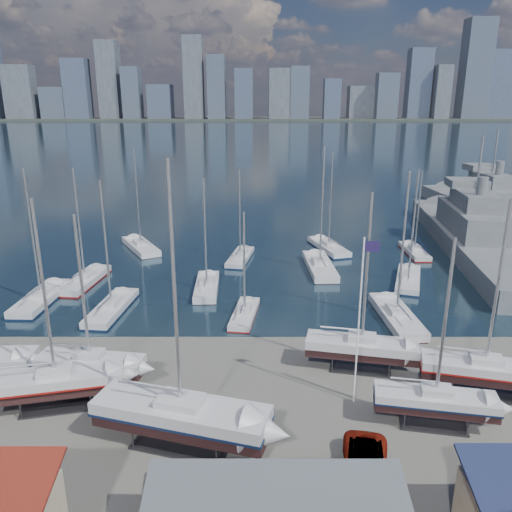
{
  "coord_description": "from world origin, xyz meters",
  "views": [
    {
      "loc": [
        -0.94,
        -42.87,
        21.41
      ],
      "look_at": [
        -0.96,
        8.0,
        5.57
      ],
      "focal_mm": 35.0,
      "sensor_mm": 36.0,
      "label": 1
    }
  ],
  "objects_px": {
    "naval_ship_west": "(487,210)",
    "naval_ship_east": "(470,238)",
    "flagpole": "(361,311)",
    "car_a": "(164,491)"
  },
  "relations": [
    {
      "from": "naval_ship_west",
      "to": "naval_ship_east",
      "type": "bearing_deg",
      "value": 147.0
    },
    {
      "from": "naval_ship_east",
      "to": "flagpole",
      "type": "relative_size",
      "value": 4.0
    },
    {
      "from": "naval_ship_west",
      "to": "car_a",
      "type": "bearing_deg",
      "value": 141.75
    },
    {
      "from": "naval_ship_east",
      "to": "car_a",
      "type": "distance_m",
      "value": 62.18
    },
    {
      "from": "naval_ship_east",
      "to": "car_a",
      "type": "height_order",
      "value": "naval_ship_east"
    },
    {
      "from": "naval_ship_east",
      "to": "flagpole",
      "type": "height_order",
      "value": "naval_ship_east"
    },
    {
      "from": "flagpole",
      "to": "car_a",
      "type": "bearing_deg",
      "value": -142.26
    },
    {
      "from": "naval_ship_east",
      "to": "car_a",
      "type": "relative_size",
      "value": 13.26
    },
    {
      "from": "car_a",
      "to": "flagpole",
      "type": "relative_size",
      "value": 0.3
    },
    {
      "from": "car_a",
      "to": "flagpole",
      "type": "height_order",
      "value": "flagpole"
    }
  ]
}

